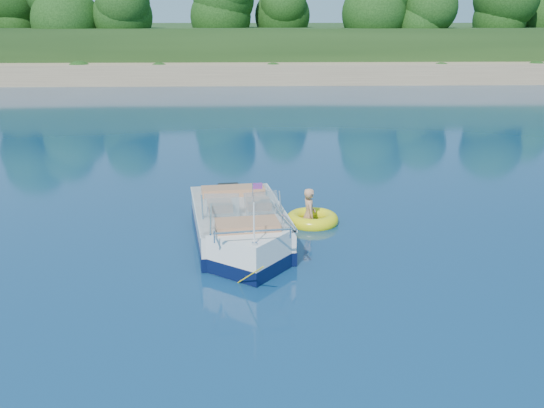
# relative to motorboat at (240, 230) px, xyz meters

# --- Properties ---
(ground) EXTENTS (160.00, 160.00, 0.00)m
(ground) POSITION_rel_motorboat_xyz_m (0.59, -1.64, -0.35)
(ground) COLOR #0A264A
(ground) RESTS_ON ground
(shoreline) EXTENTS (170.00, 59.00, 6.00)m
(shoreline) POSITION_rel_motorboat_xyz_m (0.59, 62.13, 0.63)
(shoreline) COLOR #917454
(shoreline) RESTS_ON ground
(treeline) EXTENTS (150.00, 7.12, 8.19)m
(treeline) POSITION_rel_motorboat_xyz_m (0.63, 39.37, 5.20)
(treeline) COLOR #311D10
(treeline) RESTS_ON ground
(motorboat) EXTENTS (2.41, 5.39, 1.80)m
(motorboat) POSITION_rel_motorboat_xyz_m (0.00, 0.00, 0.00)
(motorboat) COLOR white
(motorboat) RESTS_ON ground
(tow_tube) EXTENTS (1.70, 1.70, 0.34)m
(tow_tube) POSITION_rel_motorboat_xyz_m (1.73, 1.41, -0.26)
(tow_tube) COLOR yellow
(tow_tube) RESTS_ON ground
(boy) EXTENTS (0.44, 0.78, 1.46)m
(boy) POSITION_rel_motorboat_xyz_m (1.64, 1.38, -0.35)
(boy) COLOR tan
(boy) RESTS_ON ground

